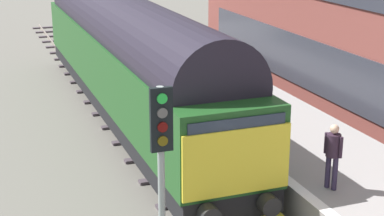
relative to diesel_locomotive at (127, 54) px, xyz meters
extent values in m
plane|color=#5D5952|center=(0.00, -8.35, -2.49)|extent=(140.00, 140.00, 0.00)
cube|color=gray|center=(0.72, -8.35, -2.41)|extent=(0.07, 60.00, 0.15)
cube|color=#453B42|center=(0.00, -7.51, -2.44)|extent=(2.50, 0.26, 0.09)
cube|color=#453B42|center=(0.00, -5.85, -2.44)|extent=(2.50, 0.26, 0.09)
cube|color=#453B42|center=(0.00, -4.18, -2.44)|extent=(2.50, 0.26, 0.09)
cube|color=#453B42|center=(0.00, -2.51, -2.44)|extent=(2.50, 0.26, 0.09)
cube|color=#453B42|center=(0.00, -0.85, -2.44)|extent=(2.50, 0.26, 0.09)
cube|color=#453B42|center=(0.00, 0.82, -2.44)|extent=(2.50, 0.26, 0.09)
cube|color=#453B42|center=(0.00, 2.49, -2.44)|extent=(2.50, 0.26, 0.09)
cube|color=#453B42|center=(0.00, 4.15, -2.44)|extent=(2.50, 0.26, 0.09)
cube|color=#453B42|center=(0.00, 5.82, -2.44)|extent=(2.50, 0.26, 0.09)
cube|color=#453B42|center=(0.00, 7.49, -2.44)|extent=(2.50, 0.26, 0.09)
cube|color=#453B42|center=(0.00, 9.15, -2.44)|extent=(2.50, 0.26, 0.09)
cube|color=#453B42|center=(0.00, 10.82, -2.44)|extent=(2.50, 0.26, 0.09)
cube|color=#453B42|center=(0.00, 12.49, -2.44)|extent=(2.50, 0.26, 0.09)
cube|color=#453B42|center=(0.00, 14.15, -2.44)|extent=(2.50, 0.26, 0.09)
cube|color=#453B42|center=(0.00, 15.82, -2.44)|extent=(2.50, 0.26, 0.09)
cube|color=#453B42|center=(0.00, 17.49, -2.44)|extent=(2.50, 0.26, 0.09)
cube|color=#453B42|center=(0.00, 19.15, -2.44)|extent=(2.50, 0.26, 0.09)
cube|color=#453B42|center=(0.00, 20.82, -2.44)|extent=(2.50, 0.26, 0.09)
cube|color=gray|center=(3.60, -8.35, -1.99)|extent=(4.00, 44.00, 1.00)
cube|color=white|center=(1.75, -8.35, -1.48)|extent=(0.30, 44.00, 0.01)
cube|color=black|center=(0.00, 0.04, -1.67)|extent=(2.56, 19.46, 0.60)
cube|color=#1C4A1D|center=(0.00, 0.04, -0.32)|extent=(2.70, 19.46, 2.10)
cylinder|color=black|center=(0.00, 0.04, 0.91)|extent=(2.56, 17.90, 2.57)
cube|color=yellow|center=(0.00, -9.74, -0.47)|extent=(2.65, 0.08, 1.58)
cube|color=#232D3D|center=(0.00, -9.72, 0.26)|extent=(2.38, 0.04, 0.64)
cube|color=#232D3D|center=(1.37, 0.04, -0.02)|extent=(0.04, 13.62, 0.44)
cylinder|color=black|center=(-0.75, -9.95, -1.57)|extent=(0.48, 0.35, 0.48)
cylinder|color=black|center=(0.75, -9.95, -1.57)|extent=(0.48, 0.35, 0.48)
cylinder|color=black|center=(0.00, -7.88, -1.97)|extent=(1.64, 1.04, 1.04)
cylinder|color=black|center=(0.00, -6.78, -1.97)|extent=(1.64, 1.04, 1.04)
cylinder|color=black|center=(0.00, -5.68, -1.97)|extent=(1.64, 1.04, 1.04)
cylinder|color=black|center=(0.00, 5.75, -1.97)|extent=(1.64, 1.04, 1.04)
cylinder|color=black|center=(0.00, 6.85, -1.97)|extent=(1.64, 1.04, 1.04)
cylinder|color=black|center=(0.00, 7.95, -1.97)|extent=(1.64, 1.04, 1.04)
cylinder|color=gray|center=(-2.15, -10.87, -0.34)|extent=(0.14, 0.14, 4.30)
cube|color=black|center=(-2.15, -10.93, 1.18)|extent=(0.44, 0.10, 1.27)
cylinder|color=green|center=(-2.15, -10.99, 1.61)|extent=(0.20, 0.06, 0.20)
cylinder|color=#50504E|center=(-2.15, -10.99, 1.33)|extent=(0.20, 0.06, 0.20)
cylinder|color=#500807|center=(-2.15, -10.99, 1.05)|extent=(0.20, 0.06, 0.20)
cylinder|color=#53470A|center=(-2.15, -10.99, 0.77)|extent=(0.20, 0.06, 0.20)
cylinder|color=#2F263E|center=(2.51, -9.92, -1.06)|extent=(0.13, 0.13, 0.84)
cylinder|color=#2F263E|center=(2.43, -9.73, -1.06)|extent=(0.13, 0.13, 0.84)
cylinder|color=#2D1D2C|center=(2.47, -9.82, -0.36)|extent=(0.44, 0.44, 0.56)
sphere|color=tan|center=(2.47, -9.82, 0.05)|extent=(0.22, 0.22, 0.22)
cylinder|color=#2D1D2C|center=(2.55, -10.02, -0.36)|extent=(0.09, 0.09, 0.52)
cylinder|color=#2D1D2C|center=(2.39, -9.63, -0.36)|extent=(0.09, 0.09, 0.52)
camera|label=1|loc=(-5.40, -21.28, 4.85)|focal=56.79mm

